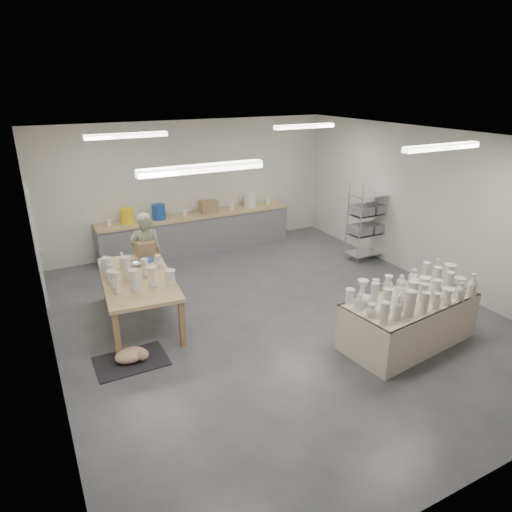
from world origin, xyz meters
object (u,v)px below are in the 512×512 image
potter (146,254)px  drying_table (409,318)px  red_stool (145,275)px  work_table (136,275)px

potter → drying_table: bearing=142.2°
drying_table → red_stool: size_ratio=5.39×
drying_table → potter: size_ratio=1.37×
drying_table → work_table: (-3.48, 2.64, 0.40)m
potter → red_stool: size_ratio=3.92×
drying_table → red_stool: (-3.07, 3.83, -0.15)m
work_table → potter: (0.41, 0.92, -0.02)m
red_stool → potter: bearing=-90.0°
drying_table → work_table: 4.39m
drying_table → work_table: work_table is taller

